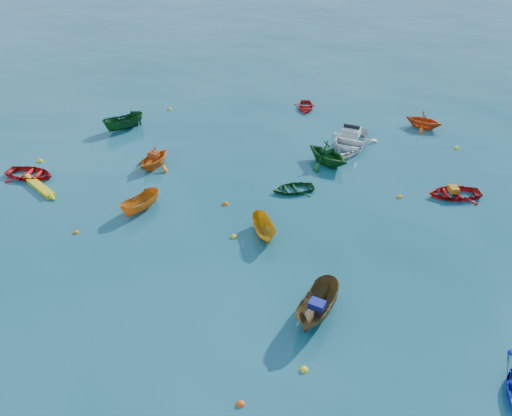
# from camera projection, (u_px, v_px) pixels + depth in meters

# --- Properties ---
(ground) EXTENTS (160.00, 160.00, 0.00)m
(ground) POSITION_uv_depth(u_px,v_px,m) (228.00, 268.00, 24.74)
(ground) COLOR #0B4750
(ground) RESTS_ON ground
(sampan_brown_mid) EXTENTS (1.99, 3.67, 1.34)m
(sampan_brown_mid) POSITION_uv_depth(u_px,v_px,m) (317.00, 316.00, 22.04)
(sampan_brown_mid) COLOR brown
(sampan_brown_mid) RESTS_ON ground
(dinghy_orange_w) EXTENTS (3.00, 3.31, 1.52)m
(dinghy_orange_w) POSITION_uv_depth(u_px,v_px,m) (155.00, 167.00, 33.39)
(dinghy_orange_w) COLOR orange
(dinghy_orange_w) RESTS_ON ground
(sampan_yellow_mid) EXTENTS (2.24, 2.84, 1.04)m
(sampan_yellow_mid) POSITION_uv_depth(u_px,v_px,m) (264.00, 235.00, 27.01)
(sampan_yellow_mid) COLOR #C58711
(sampan_yellow_mid) RESTS_ON ground
(dinghy_green_e) EXTENTS (3.19, 2.90, 0.54)m
(dinghy_green_e) POSITION_uv_depth(u_px,v_px,m) (293.00, 191.00, 30.80)
(dinghy_green_e) COLOR #0F431D
(dinghy_green_e) RESTS_ON ground
(dinghy_red_nw) EXTENTS (3.30, 2.42, 0.67)m
(dinghy_red_nw) POSITION_uv_depth(u_px,v_px,m) (31.00, 177.00, 32.25)
(dinghy_red_nw) COLOR #B60F0F
(dinghy_red_nw) RESTS_ON ground
(sampan_orange_n) EXTENTS (1.95, 3.02, 1.09)m
(sampan_orange_n) POSITION_uv_depth(u_px,v_px,m) (142.00, 210.00, 29.02)
(sampan_orange_n) COLOR #C76912
(sampan_orange_n) RESTS_ON ground
(dinghy_green_n) EXTENTS (4.34, 4.21, 1.75)m
(dinghy_green_n) POSITION_uv_depth(u_px,v_px,m) (327.00, 164.00, 33.70)
(dinghy_green_n) COLOR #124E18
(dinghy_green_n) RESTS_ON ground
(dinghy_red_ne) EXTENTS (3.68, 3.11, 0.65)m
(dinghy_red_ne) POSITION_uv_depth(u_px,v_px,m) (453.00, 196.00, 30.33)
(dinghy_red_ne) COLOR #AD0F0E
(dinghy_red_ne) RESTS_ON ground
(dinghy_red_far) EXTENTS (2.44, 2.99, 0.54)m
(dinghy_red_far) POSITION_uv_depth(u_px,v_px,m) (305.00, 109.00, 41.73)
(dinghy_red_far) COLOR red
(dinghy_red_far) RESTS_ON ground
(dinghy_orange_far) EXTENTS (3.25, 2.97, 1.45)m
(dinghy_orange_far) POSITION_uv_depth(u_px,v_px,m) (422.00, 128.00, 38.54)
(dinghy_orange_far) COLOR #D14D13
(dinghy_orange_far) RESTS_ON ground
(sampan_green_far) EXTENTS (2.93, 3.34, 1.26)m
(sampan_green_far) POSITION_uv_depth(u_px,v_px,m) (125.00, 129.00, 38.33)
(sampan_green_far) COLOR #0F4219
(sampan_green_far) RESTS_ON ground
(kayak_yellow) EXTENTS (3.37, 2.14, 0.35)m
(kayak_yellow) POSITION_uv_depth(u_px,v_px,m) (41.00, 190.00, 30.95)
(kayak_yellow) COLOR yellow
(kayak_yellow) RESTS_ON ground
(motorboat_white) EXTENTS (3.96, 5.13, 1.59)m
(motorboat_white) POSITION_uv_depth(u_px,v_px,m) (350.00, 147.00, 35.86)
(motorboat_white) COLOR silver
(motorboat_white) RESTS_ON ground
(tarp_blue_a) EXTENTS (0.76, 0.64, 0.33)m
(tarp_blue_a) POSITION_uv_depth(u_px,v_px,m) (317.00, 305.00, 21.47)
(tarp_blue_a) COLOR navy
(tarp_blue_a) RESTS_ON sampan_brown_mid
(tarp_orange_a) EXTENTS (0.72, 0.59, 0.31)m
(tarp_orange_a) POSITION_uv_depth(u_px,v_px,m) (154.00, 154.00, 32.92)
(tarp_orange_a) COLOR #BE3D13
(tarp_orange_a) RESTS_ON dinghy_orange_w
(tarp_green_b) EXTENTS (0.71, 0.75, 0.29)m
(tarp_green_b) POSITION_uv_depth(u_px,v_px,m) (327.00, 150.00, 33.19)
(tarp_green_b) COLOR #114425
(tarp_green_b) RESTS_ON dinghy_green_n
(tarp_orange_b) EXTENTS (0.69, 0.80, 0.33)m
(tarp_orange_b) POSITION_uv_depth(u_px,v_px,m) (453.00, 189.00, 30.06)
(tarp_orange_b) COLOR #BF6E13
(tarp_orange_b) RESTS_ON dinghy_red_ne
(buoy_or_a) EXTENTS (0.29, 0.29, 0.29)m
(buoy_or_a) POSITION_uv_depth(u_px,v_px,m) (76.00, 233.00, 27.20)
(buoy_or_a) COLOR orange
(buoy_or_a) RESTS_ON ground
(buoy_ye_a) EXTENTS (0.32, 0.32, 0.32)m
(buoy_ye_a) POSITION_uv_depth(u_px,v_px,m) (304.00, 370.00, 19.64)
(buoy_ye_a) COLOR yellow
(buoy_ye_a) RESTS_ON ground
(buoy_or_b) EXTENTS (0.31, 0.31, 0.31)m
(buoy_or_b) POSITION_uv_depth(u_px,v_px,m) (241.00, 404.00, 18.37)
(buoy_or_b) COLOR #FF520D
(buoy_or_b) RESTS_ON ground
(buoy_ye_b) EXTENTS (0.38, 0.38, 0.38)m
(buoy_ye_b) POSITION_uv_depth(u_px,v_px,m) (40.00, 162.00, 33.98)
(buoy_ye_b) COLOR yellow
(buoy_ye_b) RESTS_ON ground
(buoy_or_c) EXTENTS (0.36, 0.36, 0.36)m
(buoy_or_c) POSITION_uv_depth(u_px,v_px,m) (225.00, 204.00, 29.56)
(buoy_or_c) COLOR #D45C0B
(buoy_or_c) RESTS_ON ground
(buoy_ye_c) EXTENTS (0.33, 0.33, 0.33)m
(buoy_ye_c) POSITION_uv_depth(u_px,v_px,m) (234.00, 237.00, 26.87)
(buoy_ye_c) COLOR yellow
(buoy_ye_c) RESTS_ON ground
(buoy_or_d) EXTENTS (0.31, 0.31, 0.31)m
(buoy_or_d) POSITION_uv_depth(u_px,v_px,m) (399.00, 197.00, 30.20)
(buoy_or_d) COLOR orange
(buoy_or_d) RESTS_ON ground
(buoy_ye_d) EXTENTS (0.36, 0.36, 0.36)m
(buoy_ye_d) POSITION_uv_depth(u_px,v_px,m) (169.00, 110.00, 41.55)
(buoy_ye_d) COLOR gold
(buoy_ye_d) RESTS_ON ground
(buoy_or_e) EXTENTS (0.34, 0.34, 0.34)m
(buoy_or_e) POSITION_uv_depth(u_px,v_px,m) (353.00, 152.00, 35.10)
(buoy_or_e) COLOR #F65B0D
(buoy_or_e) RESTS_ON ground
(buoy_ye_e) EXTENTS (0.33, 0.33, 0.33)m
(buoy_ye_e) POSITION_uv_depth(u_px,v_px,m) (457.00, 148.00, 35.64)
(buoy_ye_e) COLOR yellow
(buoy_ye_e) RESTS_ON ground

